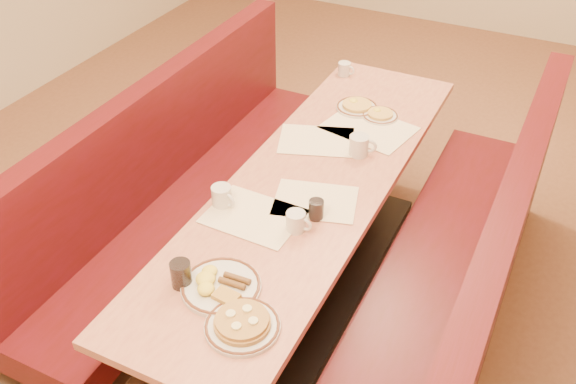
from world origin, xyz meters
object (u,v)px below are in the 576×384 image
at_px(soda_tumbler_mid, 316,210).
at_px(booth_right, 454,288).
at_px(pancake_plate, 242,324).
at_px(coffee_mug_c, 360,145).
at_px(coffee_mug_b, 222,196).
at_px(coffee_mug_d, 345,69).
at_px(eggs_plate, 220,285).
at_px(booth_left, 188,203).
at_px(coffee_mug_a, 296,221).
at_px(diner_table, 310,240).
at_px(soda_tumbler_near, 181,274).

bearing_deg(soda_tumbler_mid, booth_right, 22.54).
relative_size(pancake_plate, soda_tumbler_mid, 3.02).
bearing_deg(coffee_mug_c, coffee_mug_b, -138.93).
bearing_deg(coffee_mug_d, coffee_mug_c, -58.11).
distance_m(booth_right, eggs_plate, 1.17).
height_order(pancake_plate, coffee_mug_c, coffee_mug_c).
bearing_deg(booth_left, coffee_mug_a, -23.64).
relative_size(diner_table, coffee_mug_d, 23.56).
height_order(soda_tumbler_near, soda_tumbler_mid, soda_tumbler_near).
height_order(diner_table, coffee_mug_b, coffee_mug_b).
xyz_separation_m(eggs_plate, coffee_mug_a, (0.11, 0.44, 0.03)).
bearing_deg(coffee_mug_d, soda_tumbler_mid, -68.06).
bearing_deg(coffee_mug_d, eggs_plate, -77.42).
relative_size(coffee_mug_b, soda_tumbler_near, 1.13).
xyz_separation_m(diner_table, eggs_plate, (-0.02, -0.80, 0.39)).
xyz_separation_m(diner_table, booth_left, (-0.73, 0.00, -0.01)).
bearing_deg(coffee_mug_c, booth_left, -178.23).
distance_m(diner_table, soda_tumbler_near, 0.96).
bearing_deg(booth_right, coffee_mug_a, -150.68).
distance_m(coffee_mug_d, soda_tumbler_mid, 1.38).
bearing_deg(coffee_mug_c, coffee_mug_a, -110.05).
bearing_deg(coffee_mug_a, coffee_mug_d, 106.40).
relative_size(coffee_mug_a, coffee_mug_b, 0.94).
distance_m(pancake_plate, soda_tumbler_mid, 0.68).
distance_m(booth_right, coffee_mug_c, 0.81).
relative_size(booth_left, coffee_mug_b, 20.02).
relative_size(coffee_mug_a, soda_tumbler_mid, 1.30).
bearing_deg(pancake_plate, diner_table, 99.27).
height_order(coffee_mug_a, coffee_mug_b, coffee_mug_b).
relative_size(booth_right, pancake_plate, 9.17).
relative_size(booth_left, soda_tumbler_mid, 27.66).
distance_m(booth_right, soda_tumbler_mid, 0.78).
bearing_deg(pancake_plate, booth_left, 133.47).
relative_size(coffee_mug_b, coffee_mug_c, 0.93).
height_order(eggs_plate, soda_tumbler_mid, soda_tumbler_mid).
bearing_deg(coffee_mug_b, booth_left, 159.60).
bearing_deg(coffee_mug_a, diner_table, 106.30).
relative_size(eggs_plate, soda_tumbler_near, 2.78).
bearing_deg(coffee_mug_c, soda_tumbler_mid, -106.31).
relative_size(pancake_plate, eggs_plate, 0.89).
height_order(coffee_mug_d, soda_tumbler_mid, soda_tumbler_mid).
bearing_deg(coffee_mug_a, booth_right, 31.48).
distance_m(pancake_plate, coffee_mug_c, 1.23).
relative_size(diner_table, booth_left, 1.00).
height_order(booth_right, coffee_mug_a, booth_right).
height_order(booth_left, booth_right, same).
xyz_separation_m(booth_right, eggs_plate, (-0.75, -0.80, 0.41)).
bearing_deg(soda_tumbler_mid, eggs_plate, -105.42).
bearing_deg(booth_left, coffee_mug_d, 66.66).
xyz_separation_m(pancake_plate, eggs_plate, (-0.17, 0.13, -0.00)).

